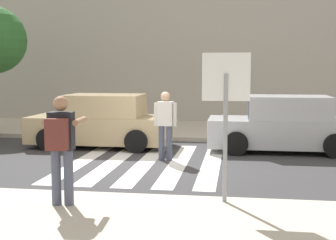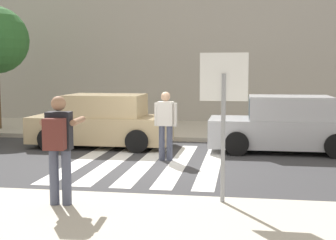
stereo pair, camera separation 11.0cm
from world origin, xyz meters
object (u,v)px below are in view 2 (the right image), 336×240
(pedestrian_crossing, at_px, (166,122))
(parked_car_tan, at_px, (103,122))
(stop_sign, at_px, (224,94))
(photographer_with_backpack, at_px, (59,141))
(parked_car_silver, at_px, (285,126))

(pedestrian_crossing, height_order, parked_car_tan, pedestrian_crossing)
(stop_sign, bearing_deg, parked_car_tan, 123.11)
(pedestrian_crossing, bearing_deg, parked_car_tan, 140.65)
(parked_car_tan, bearing_deg, pedestrian_crossing, -39.35)
(photographer_with_backpack, relative_size, pedestrian_crossing, 1.00)
(photographer_with_backpack, bearing_deg, parked_car_silver, 57.79)
(pedestrian_crossing, distance_m, parked_car_silver, 3.56)
(stop_sign, xyz_separation_m, photographer_with_backpack, (-2.53, -0.60, -0.72))
(stop_sign, bearing_deg, photographer_with_backpack, -166.74)
(stop_sign, height_order, parked_car_silver, stop_sign)
(stop_sign, relative_size, parked_car_tan, 0.59)
(photographer_with_backpack, height_order, pedestrian_crossing, photographer_with_backpack)
(photographer_with_backpack, relative_size, parked_car_silver, 0.42)
(photographer_with_backpack, distance_m, parked_car_tan, 6.50)
(pedestrian_crossing, xyz_separation_m, parked_car_silver, (3.07, 1.79, -0.25))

